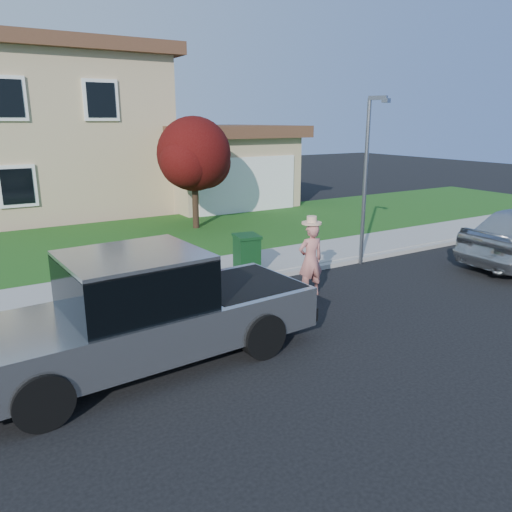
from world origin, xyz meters
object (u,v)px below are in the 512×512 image
(ornamental_tree, at_px, (195,157))
(street_lamp, at_px, (367,172))
(trash_bin, at_px, (247,253))
(woman, at_px, (311,258))
(pickup_truck, at_px, (144,313))

(ornamental_tree, bearing_deg, street_lamp, -71.96)
(trash_bin, bearing_deg, ornamental_tree, 87.75)
(woman, distance_m, street_lamp, 3.53)
(ornamental_tree, relative_size, trash_bin, 4.07)
(pickup_truck, relative_size, woman, 3.21)
(woman, bearing_deg, trash_bin, -65.74)
(pickup_truck, xyz_separation_m, woman, (4.33, 1.28, -0.02))
(woman, xyz_separation_m, ornamental_tree, (0.73, 7.71, 1.74))
(woman, height_order, ornamental_tree, ornamental_tree)
(pickup_truck, distance_m, trash_bin, 4.92)
(woman, relative_size, ornamental_tree, 0.47)
(woman, bearing_deg, pickup_truck, 23.91)
(ornamental_tree, bearing_deg, woman, -95.40)
(woman, relative_size, trash_bin, 1.90)
(pickup_truck, xyz_separation_m, ornamental_tree, (5.06, 8.99, 1.73))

